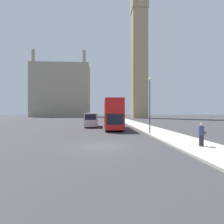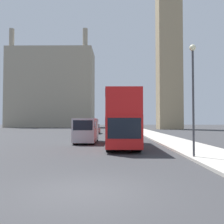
# 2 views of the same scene
# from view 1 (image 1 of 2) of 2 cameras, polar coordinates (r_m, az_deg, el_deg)

# --- Properties ---
(ground_plane) EXTENTS (300.00, 300.00, 0.00)m
(ground_plane) POSITION_cam_1_polar(r_m,az_deg,el_deg) (13.37, -2.76, -11.03)
(ground_plane) COLOR #333335
(sidewalk_strip) EXTENTS (3.68, 120.00, 0.15)m
(sidewalk_strip) POSITION_cam_1_polar(r_m,az_deg,el_deg) (15.07, 24.65, -9.48)
(sidewalk_strip) COLOR #ADA89E
(sidewalk_strip) RESTS_ON ground_plane
(clock_tower) EXTENTS (6.70, 6.87, 65.90)m
(clock_tower) POSITION_cam_1_polar(r_m,az_deg,el_deg) (81.30, 8.87, 22.61)
(clock_tower) COLOR tan
(clock_tower) RESTS_ON ground_plane
(building_block_distant) EXTENTS (29.75, 14.17, 33.92)m
(building_block_distant) POSITION_cam_1_polar(r_m,az_deg,el_deg) (98.75, -16.13, 6.62)
(building_block_distant) COLOR #9E937F
(building_block_distant) RESTS_ON ground_plane
(red_double_decker_bus) EXTENTS (2.46, 10.11, 4.36)m
(red_double_decker_bus) POSITION_cam_1_polar(r_m,az_deg,el_deg) (26.38, 0.20, -0.31)
(red_double_decker_bus) COLOR red
(red_double_decker_bus) RESTS_ON ground_plane
(white_van) EXTENTS (2.04, 5.71, 2.38)m
(white_van) POSITION_cam_1_polar(r_m,az_deg,el_deg) (30.11, -6.72, -2.43)
(white_van) COLOR #B2B7BC
(white_van) RESTS_ON ground_plane
(pedestrian) EXTENTS (0.52, 0.36, 1.62)m
(pedestrian) POSITION_cam_1_polar(r_m,az_deg,el_deg) (13.90, 27.18, -6.59)
(pedestrian) COLOR #23232D
(pedestrian) RESTS_ON sidewalk_strip
(street_lamp) EXTENTS (0.36, 0.36, 6.32)m
(street_lamp) POSITION_cam_1_polar(r_m,az_deg,el_deg) (20.35, 12.24, 4.75)
(street_lamp) COLOR #38383D
(street_lamp) RESTS_ON sidewalk_strip
(parked_sedan) EXTENTS (1.70, 4.71, 1.62)m
(parked_sedan) POSITION_cam_1_polar(r_m,az_deg,el_deg) (48.33, -6.19, -2.18)
(parked_sedan) COLOR maroon
(parked_sedan) RESTS_ON ground_plane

